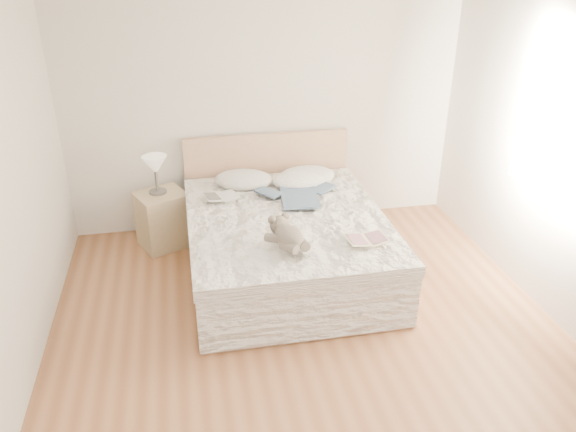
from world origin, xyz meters
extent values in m
cube|color=brown|center=(0.00, 0.00, 0.00)|extent=(4.00, 4.50, 0.00)
cube|color=beige|center=(0.00, 2.25, 1.35)|extent=(4.00, 0.02, 2.70)
cube|color=white|center=(1.99, 0.30, 1.45)|extent=(0.02, 1.30, 1.10)
cube|color=tan|center=(0.00, 1.15, 0.10)|extent=(1.68, 2.08, 0.20)
cube|color=white|center=(0.00, 1.15, 0.35)|extent=(1.60, 2.00, 0.30)
cube|color=white|center=(0.00, 1.10, 0.54)|extent=(1.72, 2.05, 0.10)
cube|color=tan|center=(0.00, 2.19, 0.50)|extent=(1.70, 0.06, 1.00)
cube|color=tan|center=(-1.10, 1.88, 0.28)|extent=(0.57, 0.55, 0.56)
cylinder|color=#49453F|center=(-1.12, 1.92, 0.57)|extent=(0.17, 0.17, 0.02)
cylinder|color=#45403B|center=(-1.12, 1.92, 0.70)|extent=(0.03, 0.03, 0.24)
cone|color=beige|center=(-1.12, 1.92, 0.85)|extent=(0.31, 0.31, 0.17)
ellipsoid|color=silver|center=(-0.28, 1.89, 0.64)|extent=(0.66, 0.53, 0.17)
ellipsoid|color=white|center=(0.27, 1.78, 0.64)|extent=(0.61, 0.46, 0.17)
ellipsoid|color=white|center=(0.35, 1.86, 0.64)|extent=(0.62, 0.47, 0.17)
cube|color=silver|center=(-0.54, 1.54, 0.63)|extent=(0.36, 0.30, 0.02)
cube|color=#FFF4CF|center=(0.53, 0.49, 0.63)|extent=(0.34, 0.24, 0.02)
camera|label=1|loc=(-0.83, -3.23, 2.79)|focal=35.00mm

